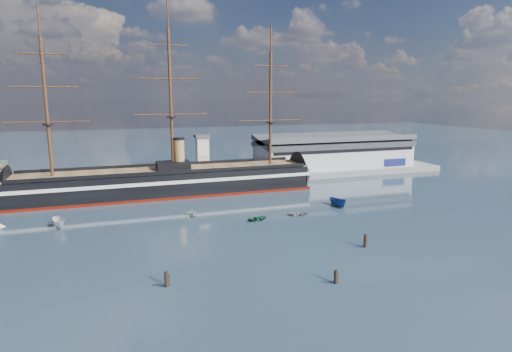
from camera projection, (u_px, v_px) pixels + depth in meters
name	position (u px, v px, depth m)	size (l,w,h in m)	color
ground	(217.00, 207.00, 117.56)	(600.00, 600.00, 0.00)	#2A3342
quay	(220.00, 181.00, 154.22)	(180.00, 18.00, 2.00)	slate
warehouse	(334.00, 152.00, 171.71)	(63.00, 21.00, 11.60)	#B7BABC
quay_tower	(202.00, 156.00, 147.40)	(5.00, 5.00, 15.00)	silver
warship	(161.00, 182.00, 131.40)	(112.96, 17.14, 53.94)	black
motorboat_a	(59.00, 228.00, 98.94)	(7.37, 2.70, 2.95)	silver
motorboat_b	(258.00, 220.00, 104.98)	(3.06, 1.22, 1.43)	#1C5836
motorboat_c	(340.00, 207.00, 117.50)	(5.82, 2.13, 2.33)	navy
motorboat_d	(192.00, 217.00, 107.92)	(6.02, 2.61, 2.21)	beige
motorboat_e	(299.00, 215.00, 109.32)	(2.95, 1.18, 1.37)	gray
motorboat_f	(338.00, 205.00, 119.31)	(6.61, 2.42, 2.64)	navy
piling_near_left	(167.00, 287.00, 68.55)	(0.64, 0.64, 3.27)	black
piling_near_mid	(336.00, 283.00, 69.82)	(0.64, 0.64, 2.98)	black
piling_near_right	(365.00, 247.00, 86.43)	(0.64, 0.64, 3.44)	black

